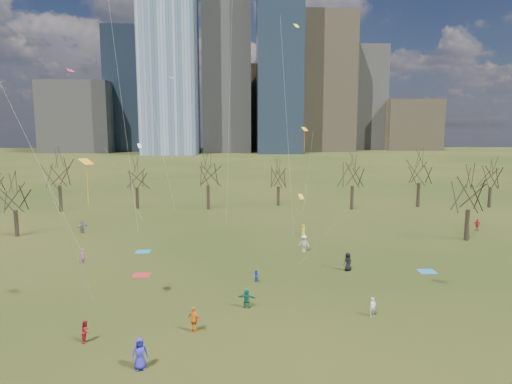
{
  "coord_description": "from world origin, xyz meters",
  "views": [
    {
      "loc": [
        -1.69,
        -35.48,
        13.99
      ],
      "look_at": [
        0.0,
        12.0,
        7.0
      ],
      "focal_mm": 32.0,
      "sensor_mm": 36.0,
      "label": 1
    }
  ],
  "objects_px": {
    "blanket_teal": "(143,252)",
    "blanket_navy": "(427,271)",
    "person_0": "(140,354)",
    "person_4": "(194,320)",
    "blanket_crimson": "(142,275)",
    "person_1": "(373,307)",
    "person_2": "(86,331)"
  },
  "relations": [
    {
      "from": "person_0",
      "to": "person_4",
      "type": "bearing_deg",
      "value": 39.87
    },
    {
      "from": "person_1",
      "to": "person_2",
      "type": "bearing_deg",
      "value": 162.76
    },
    {
      "from": "person_2",
      "to": "blanket_teal",
      "type": "bearing_deg",
      "value": 3.31
    },
    {
      "from": "blanket_navy",
      "to": "blanket_crimson",
      "type": "relative_size",
      "value": 1.0
    },
    {
      "from": "blanket_teal",
      "to": "blanket_navy",
      "type": "height_order",
      "value": "same"
    },
    {
      "from": "blanket_crimson",
      "to": "person_1",
      "type": "relative_size",
      "value": 1.11
    },
    {
      "from": "person_0",
      "to": "person_4",
      "type": "xyz_separation_m",
      "value": [
        2.65,
        4.69,
        -0.07
      ]
    },
    {
      "from": "blanket_teal",
      "to": "person_1",
      "type": "relative_size",
      "value": 1.11
    },
    {
      "from": "blanket_teal",
      "to": "person_1",
      "type": "height_order",
      "value": "person_1"
    },
    {
      "from": "person_0",
      "to": "person_1",
      "type": "xyz_separation_m",
      "value": [
        15.56,
        6.83,
        -0.24
      ]
    },
    {
      "from": "person_2",
      "to": "person_1",
      "type": "bearing_deg",
      "value": -79.25
    },
    {
      "from": "person_1",
      "to": "person_4",
      "type": "distance_m",
      "value": 13.09
    },
    {
      "from": "person_0",
      "to": "blanket_navy",
      "type": "bearing_deg",
      "value": 14.77
    },
    {
      "from": "blanket_teal",
      "to": "blanket_crimson",
      "type": "xyz_separation_m",
      "value": [
        1.55,
        -8.13,
        0.0
      ]
    },
    {
      "from": "blanket_navy",
      "to": "person_2",
      "type": "relative_size",
      "value": 1.08
    },
    {
      "from": "blanket_teal",
      "to": "blanket_navy",
      "type": "xyz_separation_m",
      "value": [
        28.83,
        -8.0,
        0.0
      ]
    },
    {
      "from": "person_1",
      "to": "person_2",
      "type": "xyz_separation_m",
      "value": [
        -19.79,
        -3.34,
        0.02
      ]
    },
    {
      "from": "blanket_teal",
      "to": "person_0",
      "type": "bearing_deg",
      "value": -78.57
    },
    {
      "from": "blanket_crimson",
      "to": "person_0",
      "type": "bearing_deg",
      "value": -78.28
    },
    {
      "from": "blanket_teal",
      "to": "person_1",
      "type": "distance_m",
      "value": 27.41
    },
    {
      "from": "person_4",
      "to": "person_2",
      "type": "bearing_deg",
      "value": 38.71
    },
    {
      "from": "blanket_navy",
      "to": "person_0",
      "type": "height_order",
      "value": "person_0"
    },
    {
      "from": "person_2",
      "to": "person_0",
      "type": "bearing_deg",
      "value": -128.33
    },
    {
      "from": "blanket_crimson",
      "to": "person_1",
      "type": "xyz_separation_m",
      "value": [
        19.04,
        -9.94,
        0.71
      ]
    },
    {
      "from": "person_1",
      "to": "person_4",
      "type": "height_order",
      "value": "person_4"
    },
    {
      "from": "blanket_navy",
      "to": "person_4",
      "type": "distance_m",
      "value": 24.43
    },
    {
      "from": "person_2",
      "to": "person_4",
      "type": "distance_m",
      "value": 6.99
    },
    {
      "from": "blanket_navy",
      "to": "person_1",
      "type": "relative_size",
      "value": 1.11
    },
    {
      "from": "person_1",
      "to": "blanket_navy",
      "type": "bearing_deg",
      "value": 23.91
    },
    {
      "from": "blanket_teal",
      "to": "blanket_navy",
      "type": "relative_size",
      "value": 1.0
    },
    {
      "from": "blanket_teal",
      "to": "person_2",
      "type": "relative_size",
      "value": 1.08
    },
    {
      "from": "blanket_teal",
      "to": "blanket_crimson",
      "type": "bearing_deg",
      "value": -79.17
    }
  ]
}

